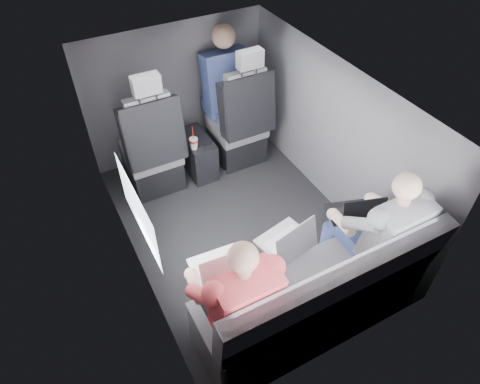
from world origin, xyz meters
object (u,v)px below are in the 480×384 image
laptop_black (355,213)px  passenger_front_right (225,83)px  rear_bench (314,299)px  passenger_rear_left (234,296)px  laptop_silver (288,240)px  soda_cup (194,143)px  laptop_white (221,267)px  center_console (198,154)px  front_seat_left (153,154)px  passenger_rear_right (377,231)px  front_seat_right (240,127)px

laptop_black → passenger_front_right: passenger_front_right is taller
rear_bench → passenger_rear_left: size_ratio=1.35×
laptop_silver → passenger_front_right: passenger_front_right is taller
soda_cup → passenger_front_right: size_ratio=0.27×
laptop_white → laptop_silver: 0.49m
center_console → front_seat_left: bearing=-174.9°
passenger_rear_right → front_seat_right: bearing=93.0°
center_console → passenger_rear_left: bearing=-106.6°
front_seat_left → soda_cup: size_ratio=5.26×
rear_bench → soda_cup: 1.81m
laptop_silver → laptop_black: (0.56, -0.00, -0.00)m
front_seat_right → laptop_white: front_seat_right is taller
front_seat_left → passenger_front_right: bearing=16.4°
laptop_silver → passenger_rear_left: 0.55m
center_console → front_seat_right: bearing=-5.1°
laptop_white → laptop_silver: size_ratio=0.91×
front_seat_right → laptop_black: bearing=-87.7°
front_seat_right → laptop_white: (-0.98, -1.59, 0.23)m
laptop_silver → passenger_rear_left: size_ratio=0.33×
laptop_black → center_console: bearing=107.3°
soda_cup → passenger_front_right: 0.69m
front_seat_right → laptop_silver: 1.69m
rear_bench → laptop_silver: size_ratio=4.14×
front_seat_left → center_console: size_ratio=2.64×
front_seat_right → soda_cup: front_seat_right is taller
front_seat_left → laptop_silver: bearing=-75.7°
front_seat_left → laptop_black: (0.96, -1.61, 0.23)m
laptop_black → passenger_rear_right: size_ratio=0.31×
laptop_silver → center_console: bearing=88.6°
laptop_white → soda_cup: bearing=73.2°
laptop_black → front_seat_right: bearing=92.3°
laptop_black → passenger_rear_left: size_ratio=0.31×
laptop_black → passenger_rear_left: 1.08m
rear_bench → passenger_rear_right: bearing=9.9°
laptop_black → passenger_front_right: size_ratio=0.41×
laptop_white → center_console: bearing=71.9°
front_seat_left → front_seat_right: same height
laptop_silver → passenger_rear_right: bearing=-18.9°
front_seat_left → passenger_rear_right: size_ratio=1.05×
front_seat_right → laptop_silver: front_seat_right is taller
soda_cup → laptop_white: bearing=-106.8°
center_console → soda_cup: size_ratio=2.00×
front_seat_left → front_seat_right: bearing=0.0°
laptop_white → passenger_rear_right: size_ratio=0.29×
passenger_rear_left → passenger_front_right: passenger_front_right is taller
soda_cup → passenger_rear_left: (-0.47, -1.70, 0.15)m
soda_cup → passenger_rear_right: size_ratio=0.20×
rear_bench → passenger_rear_left: passenger_rear_left is taller
front_seat_left → laptop_black: 1.89m
laptop_silver → laptop_black: laptop_silver is taller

